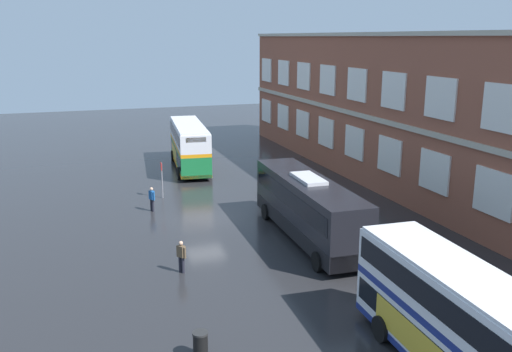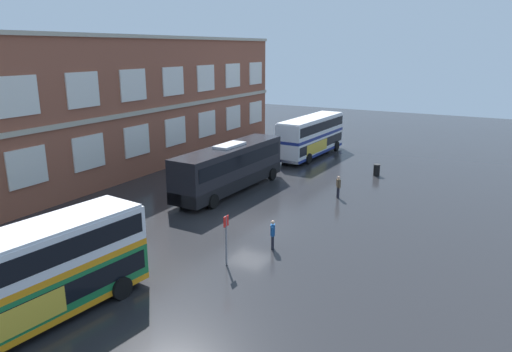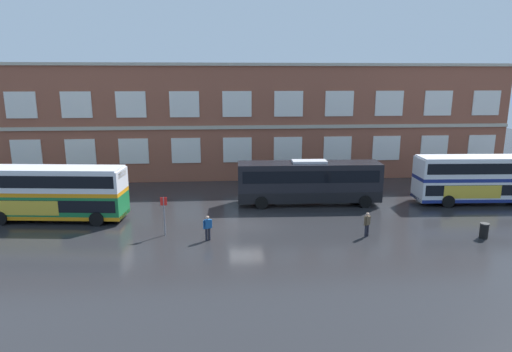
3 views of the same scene
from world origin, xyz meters
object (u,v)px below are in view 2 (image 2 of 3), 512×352
object	(u,v)px
waiting_passenger	(338,186)
second_passenger	(273,233)
double_decker_middle	(311,136)
bus_stand_flag	(226,236)
station_litter_bin	(377,170)
double_decker_near	(19,281)
touring_coach	(230,168)

from	to	relation	value
waiting_passenger	second_passenger	size ratio (longest dim) A/B	1.00
double_decker_middle	second_passenger	distance (m)	24.20
bus_stand_flag	station_litter_bin	bearing A→B (deg)	-5.78
bus_stand_flag	second_passenger	bearing A→B (deg)	-22.12
double_decker_middle	second_passenger	world-z (taller)	double_decker_middle
waiting_passenger	station_litter_bin	xyz separation A→B (m)	(7.79, -0.86, -0.41)
double_decker_near	bus_stand_flag	distance (m)	9.76
double_decker_near	bus_stand_flag	bearing A→B (deg)	-24.20
waiting_passenger	bus_stand_flag	size ratio (longest dim) A/B	0.63
double_decker_middle	second_passenger	bearing A→B (deg)	-162.77
waiting_passenger	bus_stand_flag	distance (m)	13.78
bus_stand_flag	station_litter_bin	distance (m)	21.63
double_decker_near	double_decker_middle	size ratio (longest dim) A/B	1.01
double_decker_middle	bus_stand_flag	distance (m)	26.72
waiting_passenger	second_passenger	distance (m)	10.74
bus_stand_flag	station_litter_bin	world-z (taller)	bus_stand_flag
waiting_passenger	touring_coach	bearing A→B (deg)	106.75
double_decker_near	waiting_passenger	bearing A→B (deg)	-13.24
double_decker_near	double_decker_middle	bearing A→B (deg)	3.21
touring_coach	second_passenger	bearing A→B (deg)	-136.28
station_litter_bin	touring_coach	bearing A→B (deg)	138.90
waiting_passenger	station_litter_bin	distance (m)	7.85
bus_stand_flag	station_litter_bin	size ratio (longest dim) A/B	2.62
double_decker_middle	touring_coach	world-z (taller)	double_decker_middle
double_decker_near	touring_coach	distance (m)	20.35
touring_coach	second_passenger	size ratio (longest dim) A/B	7.11
double_decker_near	station_litter_bin	size ratio (longest dim) A/B	10.88
touring_coach	second_passenger	distance (m)	11.54
touring_coach	station_litter_bin	world-z (taller)	touring_coach
double_decker_middle	touring_coach	xyz separation A→B (m)	(-14.77, 0.79, -0.24)
second_passenger	station_litter_bin	size ratio (longest dim) A/B	1.65
waiting_passenger	station_litter_bin	size ratio (longest dim) A/B	1.65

